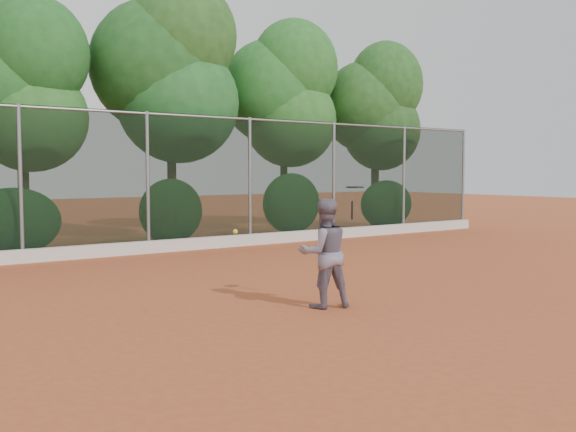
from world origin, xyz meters
TOP-DOWN VIEW (x-y plane):
  - ground at (0.00, 0.00)m, footprint 80.00×80.00m
  - concrete_curb at (0.00, 6.82)m, footprint 24.00×0.20m
  - tennis_player at (-0.51, -0.64)m, footprint 0.93×0.82m
  - chainlink_fence at (-0.00, 7.00)m, footprint 24.09×0.09m
  - foliage_backdrop at (-0.55, 8.98)m, footprint 23.70×3.63m
  - tennis_racket at (-0.03, -0.76)m, footprint 0.31×0.31m
  - tennis_ball_in_flight at (-2.28, -1.03)m, footprint 0.06×0.06m

SIDE VIEW (x-z plane):
  - ground at x=0.00m, z-range 0.00..0.00m
  - concrete_curb at x=0.00m, z-range 0.00..0.30m
  - tennis_player at x=-0.51m, z-range 0.00..1.62m
  - tennis_ball_in_flight at x=-2.28m, z-range 1.23..1.29m
  - tennis_racket at x=-0.03m, z-range 1.49..2.00m
  - chainlink_fence at x=0.00m, z-range 0.11..3.61m
  - foliage_backdrop at x=-0.55m, z-range 0.63..8.18m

